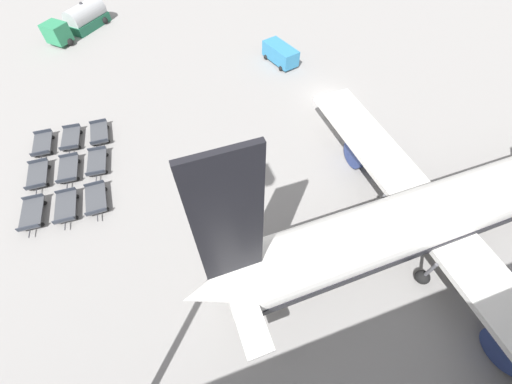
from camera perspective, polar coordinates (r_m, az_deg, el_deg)
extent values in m
plane|color=gray|center=(37.41, 12.52, 16.57)|extent=(500.00, 500.00, 0.00)
cylinder|color=white|center=(25.81, 32.40, -2.13)|extent=(4.50, 33.45, 4.08)
cone|color=white|center=(19.27, -5.82, -16.72)|extent=(3.94, 4.94, 3.88)
cube|color=black|center=(13.40, -4.96, -6.10)|extent=(0.32, 3.06, 8.99)
cube|color=white|center=(18.73, -3.74, -15.40)|extent=(8.57, 1.59, 0.24)
cube|color=white|center=(25.61, 29.47, -4.20)|extent=(30.59, 4.08, 0.44)
cylinder|color=navy|center=(30.10, 19.66, 7.29)|extent=(2.80, 3.23, 2.76)
cube|color=black|center=(26.31, 31.73, -3.02)|extent=(4.54, 30.11, 0.73)
cylinder|color=#56565B|center=(24.71, 28.97, -12.48)|extent=(0.24, 0.24, 2.13)
sphere|color=black|center=(25.59, 28.02, -13.51)|extent=(1.00, 1.00, 1.00)
cylinder|color=#56565B|center=(26.28, 21.61, -1.99)|extent=(0.24, 0.24, 2.13)
sphere|color=black|center=(27.10, 20.95, -3.27)|extent=(1.00, 1.00, 1.00)
cube|color=#2D8C5B|center=(52.29, -32.49, 23.25)|extent=(3.51, 3.51, 2.28)
cube|color=#236B4C|center=(55.41, -28.12, 25.50)|extent=(6.03, 6.00, 1.18)
cylinder|color=#B7BABC|center=(54.96, -28.65, 26.56)|extent=(5.76, 5.74, 2.58)
sphere|color=#333338|center=(54.51, -29.24, 27.71)|extent=(0.44, 0.44, 0.44)
sphere|color=black|center=(53.86, -32.63, 22.55)|extent=(0.90, 0.90, 0.90)
sphere|color=black|center=(51.91, -30.74, 22.40)|extent=(0.90, 0.90, 0.90)
sphere|color=black|center=(57.36, -27.80, 26.34)|extent=(0.90, 0.90, 0.90)
sphere|color=black|center=(55.54, -25.82, 26.27)|extent=(0.90, 0.90, 0.90)
cube|color=teal|center=(41.93, 4.46, 23.84)|extent=(5.15, 3.33, 1.79)
cube|color=#1E232D|center=(43.38, 2.41, 25.48)|extent=(0.57, 1.75, 0.63)
sphere|color=black|center=(43.95, 4.17, 24.04)|extent=(0.60, 0.60, 0.60)
sphere|color=black|center=(42.87, 1.85, 23.33)|extent=(0.60, 0.60, 0.60)
sphere|color=black|center=(41.93, 6.94, 22.26)|extent=(0.60, 0.60, 0.60)
sphere|color=black|center=(40.79, 4.60, 21.50)|extent=(0.60, 0.60, 0.60)
cube|color=#424449|center=(36.39, -34.34, 7.29)|extent=(3.17, 1.70, 0.10)
cube|color=#2D333D|center=(35.16, -34.67, 5.84)|extent=(0.12, 1.61, 0.32)
cube|color=#2D333D|center=(37.41, -34.32, 9.08)|extent=(0.12, 1.61, 0.32)
cube|color=#333338|center=(35.08, -34.47, 5.04)|extent=(0.70, 0.08, 0.06)
sphere|color=black|center=(36.07, -35.17, 5.40)|extent=(0.36, 0.36, 0.36)
sphere|color=black|center=(35.58, -33.21, 6.01)|extent=(0.36, 0.36, 0.36)
sphere|color=black|center=(37.65, -34.90, 7.73)|extent=(0.36, 0.36, 0.36)
sphere|color=black|center=(37.18, -33.01, 8.35)|extent=(0.36, 0.36, 0.36)
cube|color=#424449|center=(33.58, -34.95, 2.60)|extent=(3.15, 1.66, 0.10)
cube|color=#2D333D|center=(32.43, -35.29, 0.87)|extent=(0.10, 1.61, 0.32)
cube|color=#2D333D|center=(34.51, -34.94, 4.67)|extent=(0.10, 1.61, 0.32)
cube|color=#333338|center=(32.39, -35.07, 0.00)|extent=(0.70, 0.07, 0.06)
sphere|color=black|center=(33.36, -35.82, 0.51)|extent=(0.36, 0.36, 0.36)
sphere|color=black|center=(32.83, -33.72, 1.13)|extent=(0.36, 0.36, 0.36)
sphere|color=black|center=(34.82, -35.55, 3.23)|extent=(0.36, 0.36, 0.36)
sphere|color=black|center=(34.32, -33.53, 3.86)|extent=(0.36, 0.36, 0.36)
cube|color=#424449|center=(30.94, -35.64, -3.13)|extent=(3.20, 1.76, 0.10)
cube|color=#2D333D|center=(29.92, -36.13, -5.24)|extent=(0.16, 1.61, 0.32)
cube|color=#2D333D|center=(31.72, -35.53, -0.70)|extent=(0.16, 1.61, 0.32)
cube|color=#333338|center=(29.94, -35.92, -6.19)|extent=(0.70, 0.09, 0.06)
sphere|color=black|center=(30.87, -36.65, -5.40)|extent=(0.36, 0.36, 0.36)
sphere|color=black|center=(30.27, -34.39, -4.92)|extent=(0.36, 0.36, 0.36)
sphere|color=black|center=(32.14, -36.20, -2.18)|extent=(0.36, 0.36, 0.36)
sphere|color=black|center=(31.56, -34.03, -1.65)|extent=(0.36, 0.36, 0.36)
cube|color=#424449|center=(35.56, -30.64, 8.46)|extent=(3.25, 1.86, 0.10)
cube|color=#2D333D|center=(34.33, -30.98, 6.99)|extent=(0.21, 1.61, 0.32)
cube|color=#2D333D|center=(36.58, -30.59, 10.30)|extent=(0.21, 1.61, 0.32)
cube|color=#333338|center=(34.26, -30.80, 6.16)|extent=(0.70, 0.12, 0.06)
sphere|color=black|center=(35.23, -31.55, 6.56)|extent=(0.36, 0.36, 0.36)
sphere|color=black|center=(34.77, -29.49, 7.11)|extent=(0.36, 0.36, 0.36)
sphere|color=black|center=(36.82, -31.25, 8.94)|extent=(0.36, 0.36, 0.36)
sphere|color=black|center=(36.38, -29.27, 9.49)|extent=(0.36, 0.36, 0.36)
cube|color=#424449|center=(32.63, -30.99, 3.66)|extent=(3.21, 1.79, 0.10)
cube|color=#2D333D|center=(31.47, -31.31, 1.88)|extent=(0.17, 1.61, 0.32)
cube|color=#2D333D|center=(33.56, -30.99, 5.78)|extent=(0.17, 1.61, 0.32)
cube|color=#333338|center=(31.44, -31.11, 0.97)|extent=(0.70, 0.10, 0.06)
sphere|color=black|center=(32.38, -31.94, 1.53)|extent=(0.36, 0.36, 0.36)
sphere|color=black|center=(31.91, -29.71, 2.10)|extent=(0.36, 0.36, 0.36)
sphere|color=black|center=(33.85, -31.68, 4.32)|extent=(0.36, 0.36, 0.36)
sphere|color=black|center=(33.40, -29.55, 4.90)|extent=(0.36, 0.36, 0.36)
cube|color=#424449|center=(29.87, -31.33, -2.22)|extent=(3.18, 1.72, 0.10)
cube|color=#2D333D|center=(28.81, -31.63, -4.38)|extent=(0.14, 1.61, 0.32)
cube|color=#2D333D|center=(30.69, -31.37, 0.25)|extent=(0.14, 1.61, 0.32)
cube|color=#333338|center=(28.83, -31.39, -5.36)|extent=(0.70, 0.08, 0.06)
sphere|color=black|center=(29.74, -32.32, -4.59)|extent=(0.36, 0.36, 0.36)
sphere|color=black|center=(29.25, -29.90, -4.03)|extent=(0.36, 0.36, 0.36)
sphere|color=black|center=(31.05, -32.10, -1.30)|extent=(0.36, 0.36, 0.36)
sphere|color=black|center=(30.58, -29.79, -0.71)|extent=(0.36, 0.36, 0.36)
cube|color=#424449|center=(34.84, -26.63, 9.62)|extent=(3.14, 1.64, 0.10)
cube|color=#2D333D|center=(33.55, -26.67, 8.21)|extent=(0.09, 1.61, 0.32)
cube|color=#2D333D|center=(35.90, -26.84, 11.41)|extent=(0.09, 1.61, 0.32)
cube|color=#333338|center=(33.47, -26.45, 7.37)|extent=(0.70, 0.07, 0.06)
sphere|color=black|center=(34.39, -27.42, 7.67)|extent=(0.36, 0.36, 0.36)
sphere|color=black|center=(34.10, -25.26, 8.34)|extent=(0.36, 0.36, 0.36)
sphere|color=black|center=(36.05, -27.51, 9.99)|extent=(0.36, 0.36, 0.36)
sphere|color=black|center=(35.78, -25.43, 10.64)|extent=(0.36, 0.36, 0.36)
cube|color=#424449|center=(32.00, -26.97, 4.92)|extent=(3.25, 1.87, 0.10)
cube|color=#2D333D|center=(30.82, -27.23, 3.14)|extent=(0.22, 1.61, 0.32)
cube|color=#2D333D|center=(32.94, -27.00, 7.07)|extent=(0.22, 1.61, 0.32)
cube|color=#333338|center=(30.78, -27.04, 2.21)|extent=(0.70, 0.12, 0.06)
sphere|color=black|center=(31.71, -27.96, 2.78)|extent=(0.36, 0.36, 0.36)
sphere|color=black|center=(31.30, -25.64, 3.32)|extent=(0.36, 0.36, 0.36)
sphere|color=black|center=(33.20, -27.77, 5.59)|extent=(0.36, 0.36, 0.36)
sphere|color=black|center=(32.82, -25.54, 6.14)|extent=(0.36, 0.36, 0.36)
cube|color=#424449|center=(29.17, -27.12, -1.07)|extent=(3.14, 1.63, 0.10)
cube|color=#2D333D|center=(28.06, -27.14, -3.21)|extent=(0.09, 1.61, 0.32)
cube|color=#2D333D|center=(30.02, -27.39, 1.39)|extent=(0.09, 1.61, 0.32)
cube|color=#333338|center=(28.07, -26.86, -4.21)|extent=(0.70, 0.06, 0.06)
sphere|color=black|center=(28.94, -28.02, -3.52)|extent=(0.36, 0.36, 0.36)
sphere|color=black|center=(28.58, -25.47, -2.82)|extent=(0.36, 0.36, 0.36)
sphere|color=black|center=(30.32, -28.15, -0.24)|extent=(0.36, 0.36, 0.36)
sphere|color=black|center=(29.98, -25.73, 0.47)|extent=(0.36, 0.36, 0.36)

